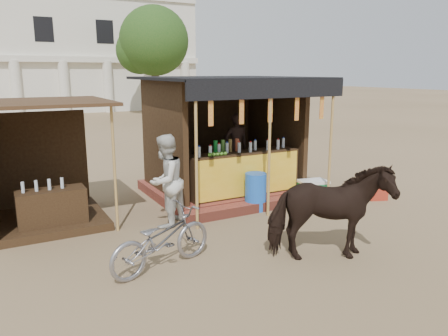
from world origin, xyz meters
name	(u,v)px	position (x,y,z in m)	size (l,w,h in m)	color
ground	(270,252)	(0.00, 0.00, 0.00)	(120.00, 120.00, 0.00)	#846B4C
main_stall	(227,152)	(1.02, 3.36, 1.03)	(3.60, 3.61, 2.78)	#964031
secondary_stall	(37,182)	(-3.17, 3.24, 0.85)	(2.40, 2.40, 2.38)	#382614
cow	(329,213)	(0.61, -0.68, 0.78)	(0.84, 1.84, 1.55)	black
motorbike	(161,239)	(-1.78, 0.26, 0.46)	(0.61, 1.76, 0.93)	gray
bystander	(166,181)	(-1.04, 2.00, 0.88)	(0.86, 0.67, 1.76)	beige
blue_barrel	(256,192)	(0.98, 2.00, 0.40)	(0.46, 0.46, 0.80)	blue
red_crate	(376,192)	(3.89, 1.37, 0.17)	(0.41, 0.41, 0.33)	maroon
cooler	(313,190)	(2.55, 2.01, 0.23)	(0.71, 0.55, 0.46)	#1B7D40
background_building	(10,56)	(-2.00, 29.94, 3.98)	(26.00, 7.45, 8.18)	silver
tree	(151,44)	(5.81, 22.14, 4.63)	(4.50, 4.40, 7.00)	#382314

